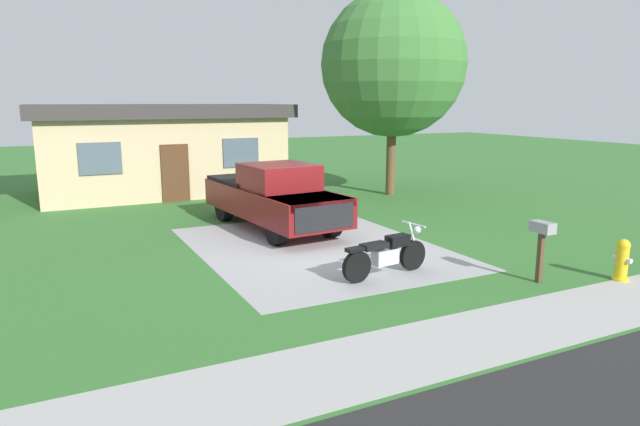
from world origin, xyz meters
name	(u,v)px	position (x,y,z in m)	size (l,w,h in m)	color
ground_plane	(316,247)	(0.00, 0.00, 0.00)	(80.00, 80.00, 0.00)	#346C2E
driveway_pad	(316,247)	(0.00, 0.00, 0.00)	(5.69, 7.31, 0.01)	#9F9F9F
sidewalk_strip	(483,335)	(0.00, -6.00, 0.00)	(36.00, 1.80, 0.01)	#A7A7A2
motorcycle	(386,254)	(0.31, -2.74, 0.47)	(2.20, 0.70, 1.09)	black
pickup_truck	(272,195)	(-0.13, 2.59, 0.95)	(2.49, 5.77, 1.90)	black
fire_hydrant	(622,260)	(4.46, -5.16, 0.43)	(0.32, 0.40, 0.87)	yellow
mailbox	(542,236)	(2.85, -4.50, 0.98)	(0.26, 0.48, 1.26)	#4C3823
shade_tree	(393,64)	(6.25, 6.03, 5.00)	(5.50, 5.50, 7.76)	brown
neighbor_house	(161,148)	(-1.68, 10.71, 1.79)	(9.60, 5.60, 3.50)	tan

